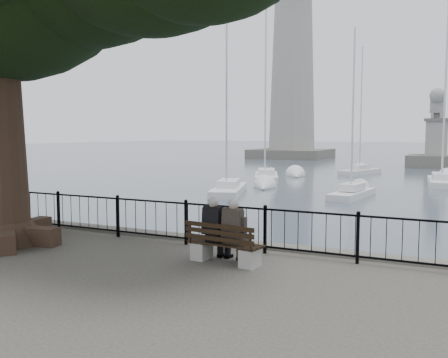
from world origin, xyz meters
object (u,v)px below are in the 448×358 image
Objects in this scene: person_left at (216,231)px; person_right at (236,234)px; lighthouse at (293,65)px; lion_monument at (436,148)px; bench at (224,249)px.

person_right is at bearing -6.34° from person_left.
person_right is 64.53m from lighthouse.
lighthouse reaches higher than person_left.
lighthouse reaches higher than lion_monument.
person_left reaches higher than bench.
lighthouse is at bearing 107.02° from bench.
lighthouse is (-18.34, 60.55, 11.77)m from person_left.
lion_monument is (20.00, -12.06, -11.30)m from lighthouse.
person_left is 0.48m from person_right.
person_left is (-0.23, 0.12, 0.32)m from bench.
person_right is (0.24, 0.07, 0.32)m from bench.
lion_monument is at bearing 88.03° from person_left.
person_left is at bearing -91.97° from lion_monument.
lighthouse is at bearing 148.91° from lion_monument.
person_left is at bearing -73.15° from lighthouse.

